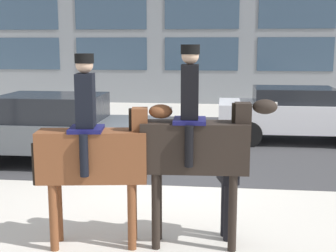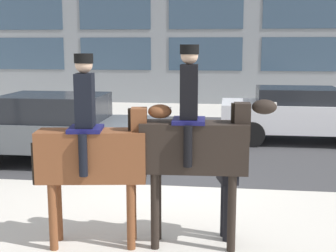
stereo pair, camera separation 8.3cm
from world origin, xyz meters
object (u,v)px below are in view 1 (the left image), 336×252
(mounted_horse_lead, at_px, (95,150))
(mounted_horse_companion, at_px, (197,142))
(street_car_far_lane, at_px, (296,113))
(pedestrian_bystander, at_px, (227,171))
(street_car_near_lane, at_px, (57,127))

(mounted_horse_lead, height_order, mounted_horse_companion, mounted_horse_companion)
(street_car_far_lane, bearing_deg, pedestrian_bystander, -105.72)
(pedestrian_bystander, bearing_deg, street_car_far_lane, -119.46)
(mounted_horse_lead, distance_m, pedestrian_bystander, 1.78)
(mounted_horse_lead, xyz_separation_m, street_car_near_lane, (-2.05, 4.18, -0.49))
(pedestrian_bystander, height_order, street_car_far_lane, pedestrian_bystander)
(mounted_horse_companion, xyz_separation_m, street_car_near_lane, (-3.36, 4.02, -0.59))
(pedestrian_bystander, height_order, street_car_near_lane, pedestrian_bystander)
(pedestrian_bystander, distance_m, street_car_far_lane, 7.05)
(mounted_horse_companion, height_order, street_car_far_lane, mounted_horse_companion)
(pedestrian_bystander, relative_size, street_car_far_lane, 0.39)
(street_car_far_lane, bearing_deg, mounted_horse_companion, -108.12)
(mounted_horse_lead, height_order, street_car_far_lane, mounted_horse_lead)
(pedestrian_bystander, xyz_separation_m, street_car_far_lane, (1.91, 6.79, -0.17))
(pedestrian_bystander, xyz_separation_m, street_car_near_lane, (-3.76, 3.77, -0.15))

